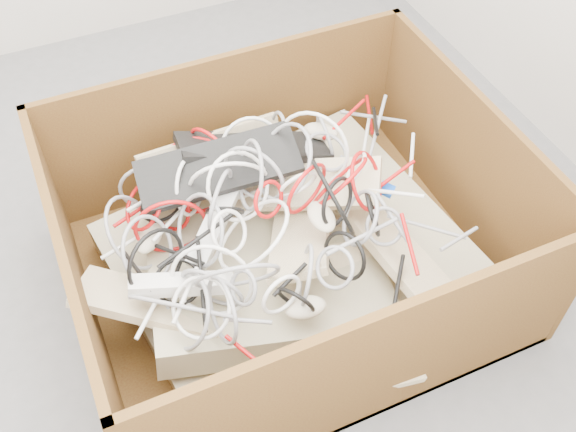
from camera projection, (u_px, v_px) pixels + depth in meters
name	position (u px, v px, depth m)	size (l,w,h in m)	color
ground	(200.00, 259.00, 2.30)	(3.00, 3.00, 0.00)	#57585A
cardboard_box	(285.00, 255.00, 2.13)	(1.31, 1.10, 0.57)	#432610
keyboard_pile	(277.00, 215.00, 2.05)	(1.09, 0.94, 0.40)	beige
mice_scatter	(282.00, 222.00, 1.95)	(0.77, 0.87, 0.20)	#BBB096
power_strip_left	(217.00, 218.00, 1.94)	(0.32, 0.06, 0.04)	silver
power_strip_right	(181.00, 284.00, 1.81)	(0.28, 0.06, 0.04)	silver
vga_plug	(386.00, 190.00, 2.05)	(0.04, 0.04, 0.02)	blue
cable_tangle	(246.00, 211.00, 1.92)	(1.12, 0.94, 0.44)	gray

